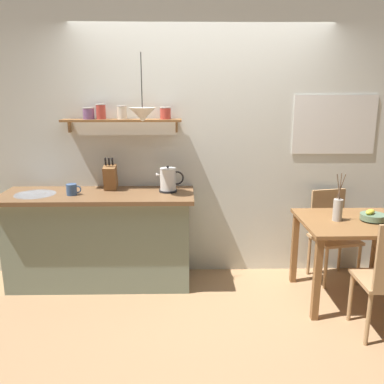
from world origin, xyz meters
The scene contains 12 objects.
ground_plane centered at (0.00, 0.00, 0.00)m, with size 14.00×14.00×0.00m, color #A87F56.
back_wall centered at (0.21, 0.65, 1.35)m, with size 6.80×0.11×2.70m.
kitchen_counter centered at (-1.00, 0.32, 0.47)m, with size 1.83×0.63×0.93m.
wall_shelf centered at (-0.78, 0.49, 1.63)m, with size 1.14×0.20×0.28m.
dining_table centered at (1.32, -0.05, 0.63)m, with size 0.91×0.80×0.76m.
dining_chair_far centered at (1.31, 0.42, 0.50)m, with size 0.49×0.46×0.90m.
fruit_bowl centered at (1.49, -0.06, 0.80)m, with size 0.22×0.22×0.11m.
twig_vase centered at (1.18, -0.04, 0.86)m, with size 0.08×0.08×0.43m.
electric_kettle centered at (-0.33, 0.36, 1.04)m, with size 0.27×0.18×0.25m.
knife_block centered at (-0.89, 0.43, 1.06)m, with size 0.12×0.17×0.33m.
coffee_mug_by_sink centered at (-1.22, 0.24, 0.98)m, with size 0.14×0.10×0.10m.
pendant_lamp centered at (-0.54, 0.18, 1.67)m, with size 0.23×0.23×0.58m.
Camera 1 is at (-0.17, -3.44, 1.87)m, focal length 37.95 mm.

